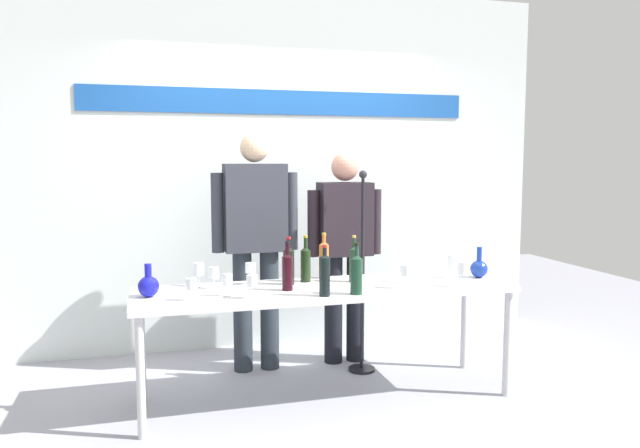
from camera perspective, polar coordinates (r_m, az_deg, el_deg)
ground_plane at (r=4.23m, az=0.57°, el=-15.87°), size 10.00×10.00×0.00m
back_wall at (r=5.22m, az=-3.56°, el=5.23°), size 4.62×0.11×3.00m
display_table at (r=4.02m, az=0.58°, el=-6.64°), size 2.46×0.67×0.75m
decanter_blue_left at (r=3.84m, az=-15.69°, el=-5.53°), size 0.13×0.13×0.20m
decanter_blue_right at (r=4.44m, az=14.58°, el=-3.99°), size 0.12×0.12×0.22m
presenter_left at (r=4.54m, az=-6.04°, el=-0.98°), size 0.64×0.22×1.77m
presenter_right at (r=4.72m, az=2.32°, el=-1.88°), size 0.59×0.22×1.62m
wine_bottle_0 at (r=4.14m, az=3.18°, el=-3.61°), size 0.07×0.07×0.32m
wine_bottle_1 at (r=4.26m, az=0.36°, el=-3.23°), size 0.07×0.07×0.32m
wine_bottle_2 at (r=3.88m, az=-3.06°, el=-4.32°), size 0.07×0.07×0.31m
wine_bottle_3 at (r=3.71m, az=0.44°, el=-4.63°), size 0.07×0.07×0.31m
wine_bottle_4 at (r=3.77m, az=3.41°, el=-4.57°), size 0.08×0.08×0.32m
wine_bottle_5 at (r=4.14m, az=-1.35°, el=-3.63°), size 0.07×0.07×0.32m
wine_bottle_6 at (r=4.06m, az=-2.93°, el=-3.76°), size 0.07×0.07×0.32m
wine_glass_left_0 at (r=3.76m, az=-8.65°, el=-5.18°), size 0.06×0.06×0.14m
wine_glass_left_1 at (r=3.68m, az=-11.87°, el=-5.55°), size 0.06×0.06×0.13m
wine_glass_left_2 at (r=4.07m, az=-6.48°, el=-4.14°), size 0.07×0.07×0.15m
wine_glass_left_3 at (r=4.07m, az=-11.24°, el=-4.17°), size 0.07×0.07×0.16m
wine_glass_left_4 at (r=3.68m, az=-6.35°, el=-5.34°), size 0.07×0.07×0.14m
wine_glass_left_5 at (r=3.98m, az=-9.84°, el=-4.54°), size 0.06×0.06×0.14m
wine_glass_right_0 at (r=3.97m, az=8.02°, el=-4.35°), size 0.07×0.07×0.15m
wine_glass_right_1 at (r=4.38m, az=12.25°, el=-3.50°), size 0.06×0.06×0.16m
wine_glass_right_2 at (r=4.16m, az=8.07°, el=-4.17°), size 0.06×0.06×0.13m
wine_glass_right_3 at (r=4.09m, az=13.10°, el=-4.07°), size 0.06×0.06×0.17m
microphone_stand at (r=4.59m, az=3.94°, el=-7.56°), size 0.20×0.20×1.50m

